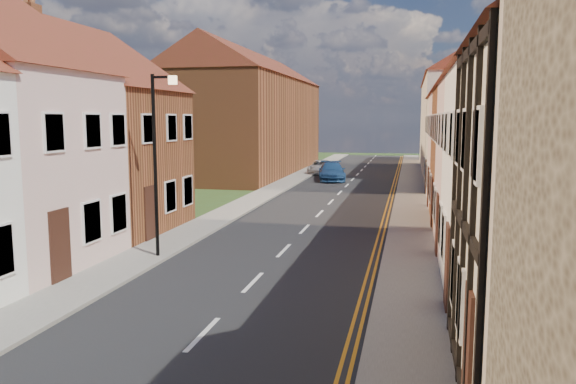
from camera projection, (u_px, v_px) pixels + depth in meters
name	position (u px, v px, depth m)	size (l,w,h in m)	color
road	(320.00, 214.00, 27.76)	(7.00, 90.00, 0.02)	black
pavement_left	(235.00, 210.00, 28.69)	(1.80, 90.00, 0.12)	#A19D92
pavement_right	(410.00, 216.00, 26.82)	(1.80, 90.00, 0.12)	#A19D92
cottage_r_cream_mid	(562.00, 125.00, 18.91)	(8.30, 5.20, 9.00)	beige
cottage_r_pink	(530.00, 124.00, 24.14)	(8.30, 6.00, 9.00)	#97502C
cottage_r_white_far	(509.00, 123.00, 29.37)	(8.30, 5.20, 9.00)	beige
cottage_r_cream_far	(494.00, 122.00, 34.60)	(8.30, 6.00, 9.00)	#BCB59E
cottage_l_pink	(75.00, 126.00, 23.21)	(8.30, 6.30, 8.80)	#97502C
block_right_far	(470.00, 112.00, 49.31)	(8.30, 24.20, 10.50)	#BCB59E
block_left_far	(251.00, 111.00, 48.42)	(8.30, 24.20, 10.50)	#97502C
lamppost	(157.00, 154.00, 18.43)	(0.88, 0.15, 6.00)	black
car_far	(332.00, 171.00, 42.62)	(1.93, 4.75, 1.38)	navy
car_distant	(321.00, 167.00, 47.71)	(1.95, 4.23, 1.18)	silver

